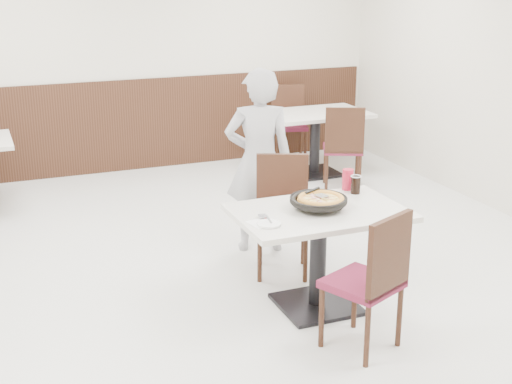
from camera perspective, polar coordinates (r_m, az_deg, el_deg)
name	(u,v)px	position (r m, az deg, el deg)	size (l,w,h in m)	color
floor	(245,278)	(5.76, -0.89, -6.90)	(7.00, 7.00, 0.00)	silver
wall_back	(137,53)	(8.65, -9.49, 10.88)	(6.00, 0.04, 2.80)	beige
wainscot_back	(141,125)	(8.77, -9.18, 5.35)	(5.90, 0.03, 1.10)	black
main_table	(318,259)	(5.17, 4.97, -5.37)	(1.20, 0.80, 0.75)	silver
chair_near	(362,280)	(4.64, 8.50, -6.98)	(0.42, 0.42, 0.95)	black
chair_far	(282,218)	(5.69, 2.13, -2.06)	(0.42, 0.42, 0.95)	black
trivet	(319,207)	(5.04, 5.06, -1.24)	(0.12, 0.12, 0.04)	black
pizza_pan	(318,204)	(5.04, 5.01, -0.93)	(0.37, 0.37, 0.01)	black
pizza	(321,201)	(5.04, 5.21, -0.73)	(0.34, 0.34, 0.02)	gold
pizza_server	(322,195)	(5.06, 5.28, -0.28)	(0.07, 0.09, 0.00)	silver
napkin	(262,223)	(4.77, 0.50, -2.49)	(0.17, 0.17, 0.00)	white
side_plate	(269,224)	(4.73, 1.04, -2.57)	(0.16, 0.16, 0.01)	white
fork	(269,219)	(4.79, 1.01, -2.18)	(0.02, 0.16, 0.00)	silver
cola_glass	(356,185)	(5.42, 7.98, 0.54)	(0.07, 0.07, 0.13)	black
red_cup	(348,179)	(5.50, 7.35, 1.00)	(0.09, 0.09, 0.16)	#B91A32
diner_person	(259,161)	(6.08, 0.23, 2.49)	(0.58, 0.38, 1.60)	#B3B2B7
bg_table_right	(315,143)	(8.49, 4.72, 3.90)	(1.20, 0.80, 0.75)	silver
bg_chair_right_near	(343,147)	(7.95, 6.96, 3.62)	(0.42, 0.42, 0.95)	black
bg_chair_right_far	(289,124)	(9.03, 2.68, 5.43)	(0.42, 0.42, 0.95)	black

